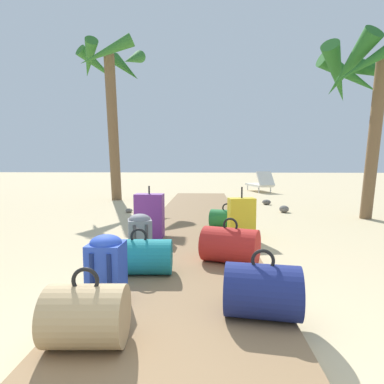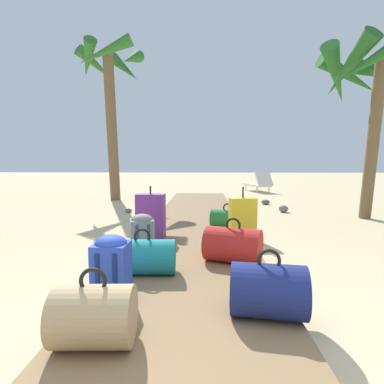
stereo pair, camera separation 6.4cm
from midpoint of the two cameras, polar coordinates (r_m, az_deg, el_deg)
ground_plane at (r=5.10m, az=0.75°, el=-7.77°), size 60.00×60.00×0.00m
boardwalk at (r=6.06m, az=1.07°, el=-5.26°), size 1.62×9.91×0.08m
suitcase_yellow at (r=4.74m, az=9.36°, el=-4.43°), size 0.42×0.26×0.72m
duffel_bag_teal at (r=3.15m, az=-9.02°, el=-11.52°), size 0.65×0.37×0.45m
duffel_bag_green at (r=5.23m, az=6.72°, el=-4.87°), size 0.61×0.44×0.42m
backpack_grey at (r=3.84m, az=-8.99°, el=-7.24°), size 0.33×0.32×0.47m
duffel_bag_tan at (r=2.08m, az=-17.73°, el=-20.56°), size 0.48×0.39×0.48m
duffel_bag_red at (r=3.46m, az=7.49°, el=-9.56°), size 0.69×0.56×0.49m
duffel_bag_navy at (r=2.36m, az=13.45°, el=-17.06°), size 0.57×0.45×0.49m
suitcase_purple at (r=4.57m, az=-7.34°, el=-4.29°), size 0.41×0.23×0.75m
backpack_blue at (r=2.58m, az=-14.59°, el=-13.01°), size 0.27×0.28×0.53m
palm_tree_far_right at (r=7.41m, az=30.40°, el=17.78°), size 2.33×2.36×3.56m
palm_tree_far_left at (r=9.95m, az=-14.28°, el=18.68°), size 2.01×2.08×4.60m
lounge_chair at (r=12.59m, az=12.45°, el=1.51°), size 0.97×1.62×0.81m
rock_left_near at (r=7.43m, az=-11.12°, el=-3.32°), size 0.20×0.20×0.09m
rock_right_near at (r=8.89m, az=13.59°, el=-1.80°), size 0.32×0.32×0.14m
rock_right_mid at (r=7.62m, az=16.62°, el=-2.97°), size 0.31×0.31×0.16m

